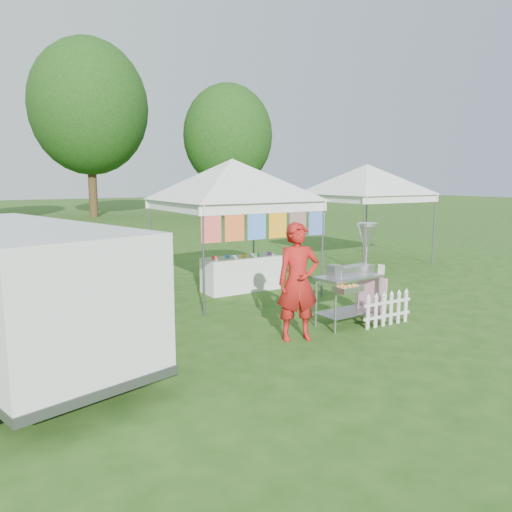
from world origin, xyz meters
TOP-DOWN VIEW (x-y plane):
  - ground at (0.00, 0.00)m, footprint 120.00×120.00m
  - canopy_main at (0.00, 3.49)m, footprint 4.24×4.24m
  - canopy_right at (5.50, 5.00)m, footprint 4.24×4.24m
  - tree_mid at (3.00, 28.00)m, footprint 7.60×7.60m
  - tree_right at (10.00, 22.00)m, footprint 5.60×5.60m
  - donut_cart at (0.67, 0.21)m, footprint 1.28×0.95m
  - vendor at (-0.75, 0.03)m, footprint 0.80×0.64m
  - cargo_van at (-4.74, 1.25)m, footprint 2.98×5.04m
  - picket_fence at (1.05, -0.19)m, footprint 1.08×0.06m
  - display_table at (0.28, 3.59)m, footprint 1.80×0.70m

SIDE VIEW (x-z plane):
  - ground at x=0.00m, z-range 0.00..0.00m
  - picket_fence at x=1.05m, z-range 0.01..0.57m
  - display_table at x=0.28m, z-range 0.00..0.78m
  - vendor at x=-0.75m, z-range 0.00..1.89m
  - donut_cart at x=0.67m, z-range 0.16..1.95m
  - cargo_van at x=-4.74m, z-range 0.08..2.04m
  - canopy_main at x=0.00m, z-range 1.26..4.71m
  - canopy_right at x=5.50m, z-range 1.27..4.72m
  - tree_right at x=10.00m, z-range 0.97..9.39m
  - tree_mid at x=3.00m, z-range 1.38..12.90m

